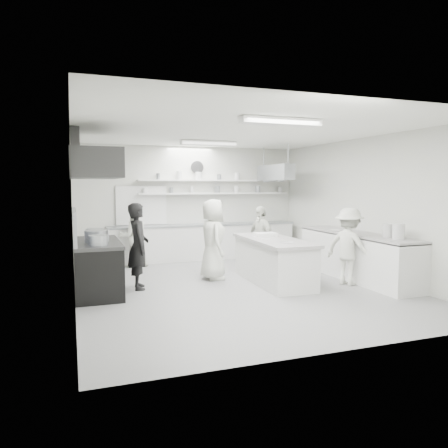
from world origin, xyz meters
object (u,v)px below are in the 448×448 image
object	(u,v)px
stove	(97,269)
right_counter	(357,257)
cook_back	(133,236)
back_counter	(204,242)
cook_stove	(138,246)
prep_island	(273,262)

from	to	relation	value
stove	right_counter	distance (m)	5.28
cook_back	back_counter	bearing A→B (deg)	-173.32
stove	right_counter	xyz separation A→B (m)	(5.25, -0.60, 0.02)
back_counter	cook_stove	size ratio (longest dim) A/B	3.04
stove	cook_back	size ratio (longest dim) A/B	1.21
cook_back	stove	bearing A→B (deg)	59.42
back_counter	right_counter	world-z (taller)	right_counter
cook_stove	cook_back	size ratio (longest dim) A/B	1.11
right_counter	cook_stove	distance (m)	4.55
stove	prep_island	distance (m)	3.46
right_counter	prep_island	distance (m)	1.83
right_counter	cook_back	distance (m)	5.18
stove	back_counter	distance (m)	4.03
stove	cook_back	distance (m)	2.52
back_counter	prep_island	size ratio (longest dim) A/B	2.19
right_counter	prep_island	xyz separation A→B (m)	(-1.81, 0.30, -0.05)
cook_back	prep_island	bearing A→B (deg)	125.81
back_counter	prep_island	world-z (taller)	back_counter
stove	cook_stove	xyz separation A→B (m)	(0.76, 0.05, 0.37)
cook_stove	prep_island	bearing A→B (deg)	-94.53
right_counter	prep_island	world-z (taller)	right_counter
stove	cook_back	bearing A→B (deg)	67.14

